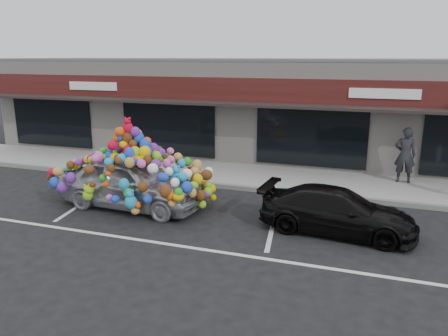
% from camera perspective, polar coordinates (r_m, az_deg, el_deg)
% --- Properties ---
extents(ground, '(90.00, 90.00, 0.00)m').
position_cam_1_polar(ground, '(13.05, -5.76, -5.50)').
color(ground, black).
rests_on(ground, ground).
extents(shop_building, '(24.00, 7.20, 4.31)m').
position_cam_1_polar(shop_building, '(20.37, 4.08, 8.02)').
color(shop_building, beige).
rests_on(shop_building, ground).
extents(sidewalk, '(26.00, 3.00, 0.15)m').
position_cam_1_polar(sidewalk, '(16.57, -0.02, -0.80)').
color(sidewalk, gray).
rests_on(sidewalk, ground).
extents(kerb, '(26.00, 0.18, 0.16)m').
position_cam_1_polar(kerb, '(15.22, -1.86, -2.21)').
color(kerb, slate).
rests_on(kerb, ground).
extents(parking_stripe_left, '(0.73, 4.37, 0.01)m').
position_cam_1_polar(parking_stripe_left, '(14.78, -16.82, -3.65)').
color(parking_stripe_left, silver).
rests_on(parking_stripe_left, ground).
extents(parking_stripe_mid, '(0.73, 4.37, 0.01)m').
position_cam_1_polar(parking_stripe_mid, '(12.39, 6.57, -6.62)').
color(parking_stripe_mid, silver).
rests_on(parking_stripe_mid, ground).
extents(lane_line, '(14.00, 0.12, 0.01)m').
position_cam_1_polar(lane_line, '(10.38, -0.89, -10.86)').
color(lane_line, silver).
rests_on(lane_line, ground).
extents(toy_car, '(3.25, 4.89, 2.80)m').
position_cam_1_polar(toy_car, '(13.30, -12.03, -1.09)').
color(toy_car, gray).
rests_on(toy_car, ground).
extents(black_sedan, '(1.95, 4.08, 1.15)m').
position_cam_1_polar(black_sedan, '(11.62, 14.57, -5.47)').
color(black_sedan, black).
rests_on(black_sedan, ground).
extents(pedestrian_a, '(0.71, 0.47, 1.94)m').
position_cam_1_polar(pedestrian_a, '(16.30, 22.57, 1.59)').
color(pedestrian_a, '#222328').
rests_on(pedestrian_a, sidewalk).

